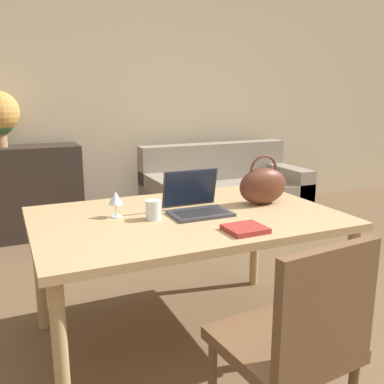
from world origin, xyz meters
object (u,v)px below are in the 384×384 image
object	(u,v)px
chair	(296,339)
wine_glass	(116,199)
couch	(224,195)
handbag	(263,185)
drinking_glass	(153,210)
laptop	(195,201)

from	to	relation	value
chair	wine_glass	bearing A→B (deg)	104.79
chair	couch	xyz separation A→B (m)	(1.25, 2.84, -0.22)
couch	handbag	bearing A→B (deg)	-112.47
chair	drinking_glass	size ratio (longest dim) A/B	9.06
chair	handbag	bearing A→B (deg)	58.20
laptop	handbag	world-z (taller)	handbag
couch	handbag	world-z (taller)	handbag
couch	handbag	distance (m)	2.14
couch	laptop	world-z (taller)	laptop
laptop	drinking_glass	size ratio (longest dim) A/B	3.19
handbag	wine_glass	bearing A→B (deg)	174.07
couch	drinking_glass	world-z (taller)	drinking_glass
drinking_glass	handbag	world-z (taller)	handbag
drinking_glass	laptop	bearing A→B (deg)	7.74
chair	couch	distance (m)	3.11
wine_glass	handbag	world-z (taller)	handbag
drinking_glass	couch	bearing A→B (deg)	52.89
laptop	chair	bearing A→B (deg)	-92.10
laptop	wine_glass	bearing A→B (deg)	168.55
laptop	handbag	size ratio (longest dim) A/B	1.05
chair	couch	size ratio (longest dim) A/B	0.53
drinking_glass	handbag	size ratio (longest dim) A/B	0.33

